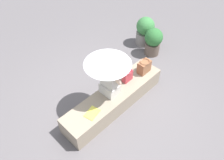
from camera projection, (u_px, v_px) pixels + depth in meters
ground_plane at (114, 105)px, 4.75m from camera, size 14.00×14.00×0.00m
stone_bench at (114, 99)px, 4.60m from camera, size 2.40×0.56×0.41m
person_seated at (110, 78)px, 4.19m from camera, size 0.29×0.47×0.90m
parasol at (108, 59)px, 3.79m from camera, size 0.85×0.85×1.02m
handbag_black at (127, 76)px, 4.60m from camera, size 0.23×0.17×0.27m
tote_bag_canvas at (144, 67)px, 4.78m from camera, size 0.29×0.21×0.30m
magazine at (92, 113)px, 4.09m from camera, size 0.32×0.26×0.01m
planter_near at (153, 41)px, 5.71m from camera, size 0.46×0.46×0.75m
planter_far at (145, 31)px, 6.03m from camera, size 0.49×0.49×0.79m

